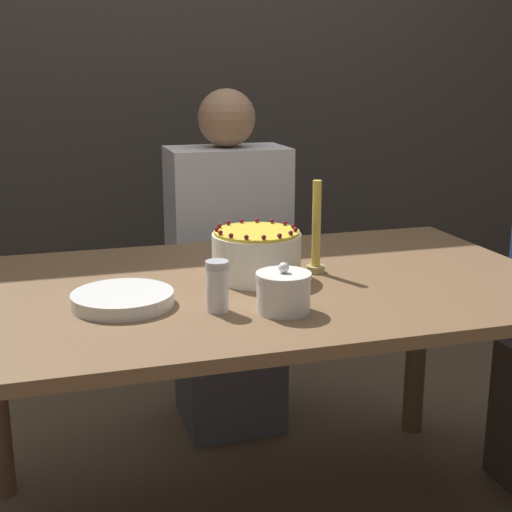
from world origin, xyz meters
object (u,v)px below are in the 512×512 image
at_px(cake, 256,255).
at_px(sugar_bowl, 283,292).
at_px(person_man_blue_shirt, 228,286).
at_px(sugar_shaker, 217,286).
at_px(candle, 316,236).

distance_m(cake, sugar_bowl, 0.27).
xyz_separation_m(sugar_bowl, person_man_blue_shirt, (0.10, 0.89, -0.26)).
relative_size(sugar_bowl, sugar_shaker, 1.07).
bearing_deg(person_man_blue_shirt, sugar_shaker, 74.02).
bearing_deg(candle, sugar_shaker, -144.40).
bearing_deg(sugar_shaker, candle, 35.60).
distance_m(sugar_shaker, person_man_blue_shirt, 0.93).
height_order(sugar_bowl, person_man_blue_shirt, person_man_blue_shirt).
bearing_deg(candle, sugar_bowl, -123.84).
bearing_deg(cake, person_man_blue_shirt, 82.13).
height_order(sugar_shaker, candle, candle).
bearing_deg(person_man_blue_shirt, sugar_bowl, 83.37).
distance_m(candle, person_man_blue_shirt, 0.70).
xyz_separation_m(cake, candle, (0.17, 0.01, 0.04)).
bearing_deg(sugar_shaker, person_man_blue_shirt, 74.02).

